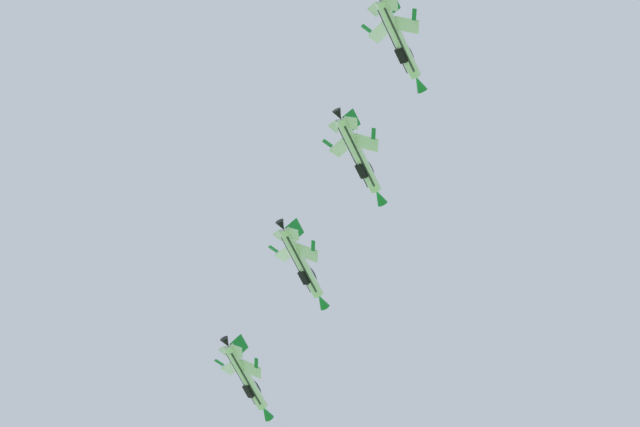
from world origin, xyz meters
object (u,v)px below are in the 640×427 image
Objects in this scene: fighter_jet_lead at (247,378)px; fighter_jet_left_outer at (399,41)px; fighter_jet_left_wing at (302,264)px; fighter_jet_right_wing at (360,157)px.

fighter_jet_lead is 58.83m from fighter_jet_left_outer.
fighter_jet_left_wing is at bearing 138.06° from fighter_jet_left_outer.
fighter_jet_right_wing is 1.00× the size of fighter_jet_left_outer.
fighter_jet_left_outer is (-7.31, -15.91, 1.90)m from fighter_jet_right_wing.
fighter_jet_left_outer is at bearing -41.94° from fighter_jet_left_wing.
fighter_jet_left_outer is at bearing -41.10° from fighter_jet_lead.
fighter_jet_left_wing is 1.00× the size of fighter_jet_left_outer.
fighter_jet_left_outer is at bearing -45.65° from fighter_jet_right_wing.
fighter_jet_lead reaches higher than fighter_jet_left_wing.
fighter_jet_right_wing is at bearing -39.18° from fighter_jet_lead.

